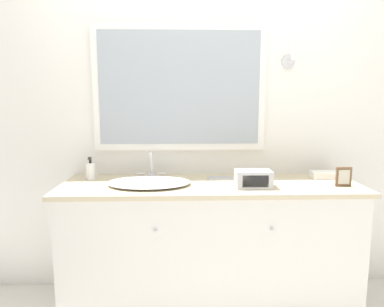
{
  "coord_description": "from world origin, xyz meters",
  "views": [
    {
      "loc": [
        -0.19,
        -1.89,
        1.4
      ],
      "look_at": [
        -0.12,
        0.31,
        1.06
      ],
      "focal_mm": 32.0,
      "sensor_mm": 36.0,
      "label": 1
    }
  ],
  "objects_px": {
    "appliance_box": "(253,179)",
    "picture_frame": "(344,177)",
    "soap_bottle": "(91,171)",
    "sink_basin": "(149,182)"
  },
  "relations": [
    {
      "from": "appliance_box",
      "to": "picture_frame",
      "type": "bearing_deg",
      "value": 0.87
    },
    {
      "from": "soap_bottle",
      "to": "picture_frame",
      "type": "height_order",
      "value": "soap_bottle"
    },
    {
      "from": "appliance_box",
      "to": "picture_frame",
      "type": "xyz_separation_m",
      "value": [
        0.58,
        0.01,
        0.01
      ]
    },
    {
      "from": "picture_frame",
      "to": "appliance_box",
      "type": "bearing_deg",
      "value": -179.13
    },
    {
      "from": "soap_bottle",
      "to": "picture_frame",
      "type": "relative_size",
      "value": 1.27
    },
    {
      "from": "sink_basin",
      "to": "picture_frame",
      "type": "height_order",
      "value": "sink_basin"
    },
    {
      "from": "sink_basin",
      "to": "picture_frame",
      "type": "distance_m",
      "value": 1.24
    },
    {
      "from": "picture_frame",
      "to": "soap_bottle",
      "type": "bearing_deg",
      "value": 171.64
    },
    {
      "from": "sink_basin",
      "to": "appliance_box",
      "type": "height_order",
      "value": "sink_basin"
    },
    {
      "from": "soap_bottle",
      "to": "picture_frame",
      "type": "xyz_separation_m",
      "value": [
        1.65,
        -0.24,
        0.0
      ]
    }
  ]
}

